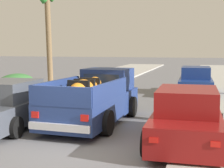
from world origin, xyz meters
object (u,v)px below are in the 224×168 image
Objects in this scene: car_left_near at (196,82)px; car_left_mid at (187,119)px; car_right_near at (10,105)px; hedge_bush at (17,83)px; pickup_truck at (95,99)px; palm_tree_left_back at (47,1)px.

car_left_mid is (0.07, -10.21, 0.00)m from car_left_near.
car_right_near is 1.00× the size of car_left_mid.
car_right_near is at bearing 174.41° from car_left_mid.
car_right_near is 1.54× the size of hedge_bush.
pickup_truck is 1.89× the size of hedge_bush.
car_right_near and car_left_mid have the same top height.
car_right_near reaches higher than hedge_bush.
pickup_truck is 3.82m from car_left_mid.
hedge_bush is (-10.07, -2.00, -0.16)m from car_left_near.
palm_tree_left_back is (-10.36, 12.86, 5.11)m from car_left_mid.
pickup_truck is 1.23× the size of car_left_mid.
car_left_near is 1.54× the size of hedge_bush.
palm_tree_left_back is at bearing 92.71° from hedge_bush.
car_left_near and car_right_near have the same top height.
pickup_truck reaches higher than hedge_bush.
car_left_near and car_left_mid have the same top height.
car_right_near is 14.10m from palm_tree_left_back.
palm_tree_left_back is 7.03m from hedge_bush.
hedge_bush is at bearing 119.94° from car_right_near.
car_left_near is (3.19, 8.23, -0.10)m from pickup_truck.
pickup_truck is at bearing -42.16° from hedge_bush.
palm_tree_left_back is at bearing 165.55° from car_left_near.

